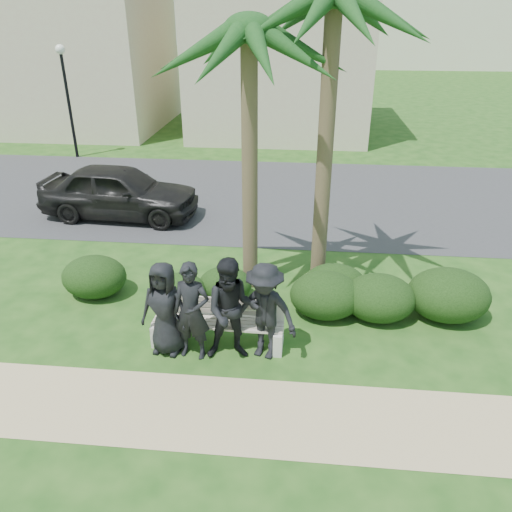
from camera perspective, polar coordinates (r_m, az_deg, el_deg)
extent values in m
plane|color=#1B4413|center=(9.23, 2.57, -10.04)|extent=(160.00, 160.00, 0.00)
cube|color=tan|center=(7.86, 1.77, -17.84)|extent=(30.00, 1.60, 0.01)
cube|color=#2D2D30|center=(16.37, 4.21, 6.79)|extent=(160.00, 8.00, 0.01)
cube|color=#C2B092|center=(28.32, -21.64, 20.73)|extent=(10.00, 8.00, 7.00)
cube|color=#C2B092|center=(25.53, 2.85, 21.95)|extent=(8.00, 8.00, 7.00)
cylinder|color=black|center=(21.82, -20.54, 15.66)|extent=(0.12, 0.12, 4.00)
sphere|color=white|center=(21.58, -21.48, 21.12)|extent=(0.36, 0.36, 0.36)
cube|color=#A89F8D|center=(9.00, -4.42, -7.75)|extent=(2.36, 0.59, 0.04)
cube|color=#A89F8D|center=(9.06, -4.23, -5.64)|extent=(2.35, 0.09, 0.27)
cube|color=beige|center=(9.36, -11.07, -8.39)|extent=(0.17, 0.54, 0.43)
cube|color=beige|center=(9.02, 2.60, -9.33)|extent=(0.17, 0.54, 0.43)
imported|color=black|center=(8.75, -10.37, -5.93)|extent=(0.92, 0.68, 1.73)
imported|color=black|center=(8.54, -7.38, -6.31)|extent=(0.70, 0.51, 1.80)
imported|color=black|center=(8.43, -2.76, -6.19)|extent=(1.01, 0.84, 1.89)
imported|color=black|center=(8.47, 1.01, -6.39)|extent=(1.31, 0.99, 1.79)
ellipsoid|color=black|center=(11.05, -18.02, -2.13)|extent=(1.36, 1.12, 0.89)
ellipsoid|color=black|center=(10.28, -8.67, -3.85)|extent=(1.09, 0.90, 0.71)
ellipsoid|color=black|center=(10.39, -3.54, -3.16)|extent=(1.11, 0.91, 0.72)
ellipsoid|color=black|center=(9.91, 7.97, -4.32)|extent=(1.41, 1.17, 0.92)
ellipsoid|color=black|center=(10.38, 8.98, -3.13)|extent=(1.30, 1.07, 0.85)
ellipsoid|color=black|center=(10.41, 21.16, -4.02)|extent=(1.59, 1.31, 1.04)
ellipsoid|color=black|center=(10.02, 13.91, -4.53)|extent=(1.41, 1.17, 0.92)
cylinder|color=brown|center=(10.05, -0.72, 9.71)|extent=(0.32, 0.32, 5.18)
cylinder|color=brown|center=(10.20, 7.86, 11.31)|extent=(0.32, 0.32, 5.73)
imported|color=black|center=(14.97, -15.34, 7.12)|extent=(4.61, 2.09, 1.53)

